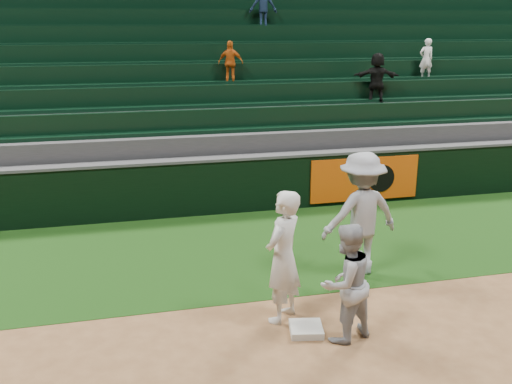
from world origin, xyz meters
TOP-DOWN VIEW (x-y plane):
  - ground at (0.00, 0.00)m, footprint 70.00×70.00m
  - foul_grass at (0.00, 3.00)m, footprint 36.00×4.20m
  - first_base at (-0.09, -0.12)m, footprint 0.51×0.51m
  - first_baseman at (-0.30, 0.32)m, footprint 0.81×0.81m
  - baserunner at (0.34, -0.37)m, footprint 0.95×0.85m
  - base_coach at (1.36, 1.52)m, footprint 1.41×0.91m
  - field_wall at (0.03, 5.20)m, footprint 36.00×0.45m
  - stadium_seating at (-0.00, 8.97)m, footprint 36.00×5.95m

SIDE VIEW (x-z plane):
  - ground at x=0.00m, z-range 0.00..0.00m
  - foul_grass at x=0.00m, z-range 0.00..0.01m
  - first_base at x=-0.09m, z-range 0.00..0.10m
  - field_wall at x=0.03m, z-range 0.01..1.26m
  - baserunner at x=0.34m, z-range 0.00..1.61m
  - first_baseman at x=-0.30m, z-range 0.00..1.90m
  - base_coach at x=1.36m, z-range 0.01..2.07m
  - stadium_seating at x=0.00m, z-range -0.87..4.27m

